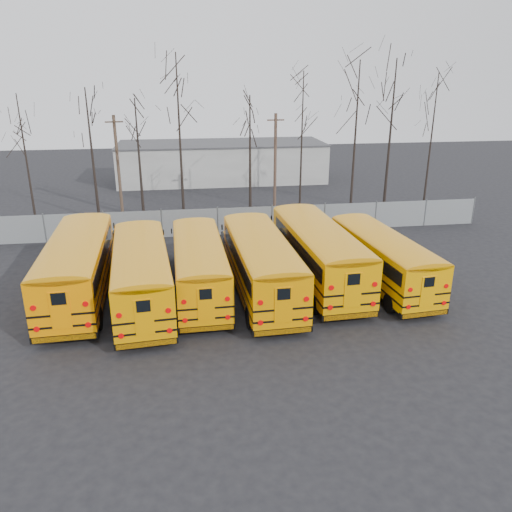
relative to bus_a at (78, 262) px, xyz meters
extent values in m
plane|color=black|center=(7.93, -2.17, -1.97)|extent=(120.00, 120.00, 0.00)
cube|color=gray|center=(7.93, 9.83, -0.97)|extent=(40.00, 0.04, 2.00)
cube|color=beige|center=(9.93, 29.83, 0.03)|extent=(22.00, 8.00, 4.00)
cylinder|color=black|center=(-1.07, -3.87, -1.43)|extent=(0.35, 1.10, 1.09)
cylinder|color=black|center=(1.39, -3.76, -1.43)|extent=(0.35, 1.10, 1.09)
cylinder|color=black|center=(-1.45, 5.26, -1.43)|extent=(0.35, 1.10, 1.09)
cylinder|color=black|center=(1.01, 5.36, -1.43)|extent=(0.35, 1.10, 1.09)
cube|color=#FF8A00|center=(0.01, -0.28, -0.15)|extent=(3.14, 10.22, 2.56)
cube|color=#FF8A00|center=(-0.24, 5.69, -0.89)|extent=(2.52, 1.95, 1.09)
cube|color=black|center=(0.02, -0.50, 0.42)|extent=(3.14, 9.13, 0.76)
cube|color=black|center=(-0.03, 0.64, -0.94)|extent=(3.25, 12.09, 0.10)
cube|color=black|center=(-0.03, 0.64, -0.40)|extent=(3.25, 12.09, 0.10)
cube|color=black|center=(0.22, -5.23, -1.48)|extent=(2.79, 0.36, 0.30)
cube|color=black|center=(-0.27, 6.56, -1.48)|extent=(2.62, 0.33, 0.28)
cube|color=#FF8A00|center=(0.22, -5.35, -0.18)|extent=(0.82, 0.08, 1.69)
cylinder|color=#B20505|center=(-0.81, -5.40, -0.94)|extent=(0.24, 0.05, 0.24)
cylinder|color=#B20505|center=(1.26, -5.31, -0.94)|extent=(0.24, 0.05, 0.24)
cylinder|color=#B20505|center=(-0.81, -5.40, 0.04)|extent=(0.24, 0.05, 0.24)
cylinder|color=#B20505|center=(1.26, -5.31, 0.04)|extent=(0.24, 0.05, 0.24)
cylinder|color=black|center=(2.42, -4.97, -1.46)|extent=(0.38, 1.05, 1.03)
cylinder|color=black|center=(4.74, -4.77, -1.46)|extent=(0.38, 1.05, 1.03)
cylinder|color=black|center=(1.66, 3.67, -1.46)|extent=(0.38, 1.05, 1.03)
cylinder|color=black|center=(3.99, 3.88, -1.46)|extent=(0.38, 1.05, 1.03)
cube|color=orange|center=(3.29, -1.52, -0.24)|extent=(3.41, 9.79, 2.43)
cube|color=orange|center=(2.80, 4.14, -0.94)|extent=(2.47, 1.95, 1.03)
cube|color=black|center=(3.31, -1.73, 0.30)|extent=(3.36, 8.77, 0.72)
cube|color=black|center=(3.21, -0.65, -0.99)|extent=(3.59, 11.57, 0.09)
cube|color=black|center=(3.21, -0.65, -0.48)|extent=(3.59, 11.57, 0.09)
cube|color=black|center=(3.70, -6.21, -1.51)|extent=(2.65, 0.46, 0.29)
cube|color=black|center=(2.72, 4.96, -1.51)|extent=(2.49, 0.42, 0.27)
cube|color=orange|center=(3.71, -6.32, -0.27)|extent=(0.78, 0.11, 1.60)
cylinder|color=#B20505|center=(2.73, -6.41, -0.99)|extent=(0.23, 0.06, 0.23)
cylinder|color=#B20505|center=(4.69, -6.24, -0.99)|extent=(0.23, 0.06, 0.23)
cylinder|color=#B20505|center=(2.73, -6.41, -0.06)|extent=(0.23, 0.06, 0.23)
cylinder|color=#B20505|center=(4.69, -6.24, -0.06)|extent=(0.23, 0.06, 0.23)
cylinder|color=black|center=(5.13, -3.94, -1.48)|extent=(0.30, 1.00, 0.99)
cylinder|color=black|center=(7.37, -3.89, -1.48)|extent=(0.30, 1.00, 0.99)
cylinder|color=black|center=(4.97, 4.38, -1.48)|extent=(0.30, 1.00, 0.99)
cylinder|color=black|center=(7.20, 4.42, -1.48)|extent=(0.30, 1.00, 0.99)
cube|color=orange|center=(6.18, -0.70, -0.32)|extent=(2.65, 9.25, 2.33)
cube|color=orange|center=(6.08, 4.74, -0.98)|extent=(2.26, 1.73, 0.99)
cube|color=black|center=(6.19, -0.90, 0.20)|extent=(2.67, 8.26, 0.69)
cube|color=black|center=(6.17, 0.14, -1.03)|extent=(2.72, 10.95, 0.09)
cube|color=black|center=(6.17, 0.14, -0.54)|extent=(2.72, 10.95, 0.09)
cube|color=black|center=(6.27, -5.20, -1.53)|extent=(2.54, 0.27, 0.28)
cube|color=black|center=(6.06, 5.54, -1.53)|extent=(2.38, 0.24, 0.26)
cube|color=orange|center=(6.27, -5.31, -0.34)|extent=(0.74, 0.05, 1.53)
cylinder|color=#B20505|center=(5.33, -5.34, -1.03)|extent=(0.22, 0.04, 0.22)
cylinder|color=#B20505|center=(7.21, -5.30, -1.03)|extent=(0.22, 0.04, 0.22)
cylinder|color=#B20505|center=(5.33, -5.34, -0.14)|extent=(0.22, 0.04, 0.22)
cylinder|color=#B20505|center=(7.21, -5.30, -0.14)|extent=(0.22, 0.04, 0.22)
cylinder|color=black|center=(8.30, -4.67, -1.44)|extent=(0.33, 1.07, 1.06)
cylinder|color=black|center=(10.69, -4.59, -1.44)|extent=(0.33, 1.07, 1.06)
cylinder|color=black|center=(7.99, 4.23, -1.44)|extent=(0.33, 1.07, 1.06)
cylinder|color=black|center=(10.39, 4.31, -1.44)|extent=(0.33, 1.07, 1.06)
cube|color=orange|center=(9.38, -1.19, -0.20)|extent=(2.99, 9.94, 2.49)
cube|color=orange|center=(9.18, 4.64, -0.91)|extent=(2.45, 1.88, 1.06)
cube|color=black|center=(9.38, -1.40, 0.36)|extent=(2.99, 8.88, 0.74)
cube|color=black|center=(9.35, -0.29, -0.97)|extent=(3.08, 11.77, 0.10)
cube|color=black|center=(9.35, -0.29, -0.44)|extent=(3.08, 11.77, 0.10)
cube|color=black|center=(9.54, -6.01, -1.50)|extent=(2.72, 0.33, 0.30)
cube|color=black|center=(9.15, 5.49, -1.50)|extent=(2.55, 0.30, 0.28)
cube|color=orange|center=(9.55, -6.12, -0.23)|extent=(0.80, 0.07, 1.64)
cylinder|color=#B20505|center=(8.54, -6.17, -0.97)|extent=(0.23, 0.05, 0.23)
cylinder|color=#B20505|center=(10.55, -6.10, -0.97)|extent=(0.23, 0.05, 0.23)
cylinder|color=#B20505|center=(8.54, -6.17, -0.01)|extent=(0.23, 0.05, 0.23)
cylinder|color=#B20505|center=(10.55, -6.10, -0.01)|extent=(0.23, 0.05, 0.23)
cylinder|color=black|center=(11.65, -3.69, -1.43)|extent=(0.36, 1.11, 1.10)
cylinder|color=black|center=(14.12, -3.58, -1.43)|extent=(0.36, 1.11, 1.10)
cylinder|color=black|center=(11.24, 5.50, -1.43)|extent=(0.36, 1.11, 1.10)
cylinder|color=black|center=(13.71, 5.61, -1.43)|extent=(0.36, 1.11, 1.10)
cube|color=#EC9700|center=(12.73, -0.08, -0.14)|extent=(3.19, 10.30, 2.58)
cube|color=#EC9700|center=(12.46, 5.94, -0.88)|extent=(2.55, 1.97, 1.10)
cube|color=black|center=(12.74, -0.30, 0.44)|extent=(3.18, 9.21, 0.77)
cube|color=black|center=(12.69, 0.85, -0.93)|extent=(3.31, 12.19, 0.10)
cube|color=black|center=(12.69, 0.85, -0.39)|extent=(3.31, 12.19, 0.10)
cube|color=black|center=(12.95, -5.06, -1.48)|extent=(2.81, 0.37, 0.31)
cube|color=black|center=(12.42, 6.82, -1.48)|extent=(2.64, 0.34, 0.28)
cube|color=#EC9700|center=(12.95, -5.18, -0.17)|extent=(0.82, 0.08, 1.70)
cylinder|color=#B20505|center=(11.91, -5.24, -0.93)|extent=(0.24, 0.05, 0.24)
cylinder|color=#B20505|center=(13.99, -5.15, -0.93)|extent=(0.24, 0.05, 0.24)
cylinder|color=#B20505|center=(11.91, -5.24, 0.05)|extent=(0.24, 0.05, 0.24)
cylinder|color=#B20505|center=(13.99, -5.15, 0.05)|extent=(0.24, 0.05, 0.24)
cylinder|color=black|center=(15.30, -4.12, -1.49)|extent=(0.35, 0.99, 0.97)
cylinder|color=black|center=(17.48, -3.93, -1.49)|extent=(0.35, 0.99, 0.97)
cylinder|color=black|center=(14.60, 4.00, -1.49)|extent=(0.35, 0.99, 0.97)
cylinder|color=black|center=(16.79, 4.19, -1.49)|extent=(0.35, 0.99, 0.97)
cube|color=#F49E00|center=(16.12, -0.88, -0.35)|extent=(3.19, 9.19, 2.28)
cube|color=#F49E00|center=(15.67, 4.43, -1.00)|extent=(2.32, 1.83, 0.97)
cube|color=black|center=(16.14, -1.08, 0.16)|extent=(3.14, 8.23, 0.68)
cube|color=black|center=(16.05, -0.06, -1.05)|extent=(3.36, 10.86, 0.09)
cube|color=black|center=(16.05, -0.06, -0.57)|extent=(3.36, 10.86, 0.09)
cube|color=black|center=(16.50, -5.28, -1.54)|extent=(2.49, 0.42, 0.27)
cube|color=black|center=(15.60, 5.21, -1.54)|extent=(2.34, 0.39, 0.25)
cube|color=#F49E00|center=(16.51, -5.39, -0.37)|extent=(0.73, 0.10, 1.50)
cylinder|color=#B20505|center=(15.59, -5.48, -1.05)|extent=(0.22, 0.06, 0.21)
cylinder|color=#B20505|center=(17.43, -5.32, -1.05)|extent=(0.22, 0.06, 0.21)
cylinder|color=#B20505|center=(15.59, -5.48, -0.18)|extent=(0.22, 0.06, 0.21)
cylinder|color=#B20505|center=(17.43, -5.32, -0.18)|extent=(0.22, 0.06, 0.21)
cylinder|color=#503C2D|center=(0.38, 17.17, 2.04)|extent=(0.25, 0.25, 8.03)
cube|color=#503C2D|center=(0.38, 17.17, 5.52)|extent=(1.43, 0.23, 0.11)
cylinder|color=brown|center=(13.36, 16.43, 2.06)|extent=(0.25, 0.25, 8.07)
cube|color=brown|center=(13.36, 16.43, 5.56)|extent=(1.44, 0.18, 0.11)
cone|color=black|center=(-5.33, 12.47, 2.96)|extent=(0.26, 0.26, 9.86)
cone|color=black|center=(-1.26, 15.26, 3.11)|extent=(0.26, 0.26, 10.17)
cone|color=black|center=(2.26, 15.42, 2.72)|extent=(0.26, 0.26, 9.38)
cone|color=black|center=(5.51, 12.56, 4.28)|extent=(0.26, 0.26, 12.51)
cone|color=black|center=(10.60, 11.89, 2.86)|extent=(0.26, 0.26, 9.67)
cone|color=black|center=(14.49, 11.86, 3.67)|extent=(0.26, 0.26, 11.30)
cone|color=black|center=(18.54, 11.62, 4.05)|extent=(0.26, 0.26, 12.05)
cone|color=black|center=(22.71, 14.95, 4.16)|extent=(0.26, 0.26, 12.27)
cone|color=black|center=(24.84, 12.00, 3.65)|extent=(0.26, 0.26, 11.26)
camera|label=1|loc=(5.52, -25.05, 9.06)|focal=35.00mm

